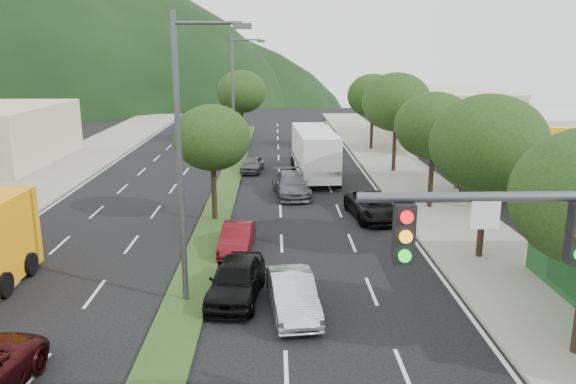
{
  "coord_description": "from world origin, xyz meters",
  "views": [
    {
      "loc": [
        3.23,
        -10.64,
        8.69
      ],
      "look_at": [
        3.79,
        13.96,
        2.55
      ],
      "focal_mm": 35.0,
      "sensor_mm": 36.0,
      "label": 1
    }
  ],
  "objects_px": {
    "tree_r_b": "(488,144)",
    "streetlight_near": "(185,148)",
    "car_queue_c": "(237,238)",
    "car_queue_d": "(373,206)",
    "sedan_silver": "(292,294)",
    "tree_r_d": "(396,102)",
    "car_queue_e": "(252,164)",
    "car_queue_b": "(291,185)",
    "car_queue_a": "(236,279)",
    "motorhome": "(314,152)",
    "tree_r_e": "(373,96)",
    "tree_r_c": "(434,126)",
    "streetlight_mid": "(236,94)",
    "tree_med_near": "(212,138)",
    "tree_med_far": "(241,92)"
  },
  "relations": [
    {
      "from": "car_queue_a",
      "to": "car_queue_c",
      "type": "xyz_separation_m",
      "value": [
        -0.29,
        5.0,
        -0.11
      ]
    },
    {
      "from": "sedan_silver",
      "to": "car_queue_c",
      "type": "distance_m",
      "value": 6.61
    },
    {
      "from": "tree_r_c",
      "to": "car_queue_a",
      "type": "bearing_deg",
      "value": -130.94
    },
    {
      "from": "tree_r_c",
      "to": "streetlight_mid",
      "type": "height_order",
      "value": "streetlight_mid"
    },
    {
      "from": "tree_med_near",
      "to": "car_queue_c",
      "type": "relative_size",
      "value": 1.59
    },
    {
      "from": "tree_r_d",
      "to": "car_queue_e",
      "type": "xyz_separation_m",
      "value": [
        -10.5,
        0.46,
        -4.57
      ]
    },
    {
      "from": "car_queue_d",
      "to": "tree_med_far",
      "type": "bearing_deg",
      "value": 101.3
    },
    {
      "from": "car_queue_a",
      "to": "car_queue_e",
      "type": "relative_size",
      "value": 1.21
    },
    {
      "from": "streetlight_near",
      "to": "sedan_silver",
      "type": "xyz_separation_m",
      "value": [
        3.58,
        -0.97,
        -4.9
      ]
    },
    {
      "from": "car_queue_a",
      "to": "car_queue_e",
      "type": "distance_m",
      "value": 22.22
    },
    {
      "from": "sedan_silver",
      "to": "car_queue_a",
      "type": "bearing_deg",
      "value": 142.25
    },
    {
      "from": "tree_r_b",
      "to": "car_queue_a",
      "type": "relative_size",
      "value": 1.6
    },
    {
      "from": "tree_r_b",
      "to": "tree_r_c",
      "type": "xyz_separation_m",
      "value": [
        0.0,
        8.0,
        -0.29
      ]
    },
    {
      "from": "tree_r_d",
      "to": "motorhome",
      "type": "bearing_deg",
      "value": -165.23
    },
    {
      "from": "streetlight_near",
      "to": "car_queue_e",
      "type": "xyz_separation_m",
      "value": [
        1.29,
        22.46,
        -4.97
      ]
    },
    {
      "from": "streetlight_mid",
      "to": "tree_med_near",
      "type": "bearing_deg",
      "value": -90.78
    },
    {
      "from": "streetlight_near",
      "to": "car_queue_a",
      "type": "distance_m",
      "value": 5.1
    },
    {
      "from": "sedan_silver",
      "to": "car_queue_b",
      "type": "bearing_deg",
      "value": 81.85
    },
    {
      "from": "tree_r_e",
      "to": "car_queue_c",
      "type": "height_order",
      "value": "tree_r_e"
    },
    {
      "from": "tree_r_b",
      "to": "streetlight_near",
      "type": "distance_m",
      "value": 12.47
    },
    {
      "from": "tree_r_c",
      "to": "tree_r_e",
      "type": "height_order",
      "value": "tree_r_e"
    },
    {
      "from": "tree_r_d",
      "to": "car_queue_e",
      "type": "relative_size",
      "value": 2.01
    },
    {
      "from": "tree_med_far",
      "to": "streetlight_mid",
      "type": "height_order",
      "value": "streetlight_mid"
    },
    {
      "from": "sedan_silver",
      "to": "car_queue_d",
      "type": "height_order",
      "value": "sedan_silver"
    },
    {
      "from": "tree_r_e",
      "to": "sedan_silver",
      "type": "xyz_separation_m",
      "value": [
        -8.21,
        -32.97,
        -4.21
      ]
    },
    {
      "from": "tree_med_near",
      "to": "car_queue_b",
      "type": "xyz_separation_m",
      "value": [
        4.19,
        5.23,
        -3.72
      ]
    },
    {
      "from": "car_queue_c",
      "to": "car_queue_d",
      "type": "relative_size",
      "value": 0.78
    },
    {
      "from": "tree_med_near",
      "to": "tree_med_far",
      "type": "distance_m",
      "value": 26.01
    },
    {
      "from": "tree_r_e",
      "to": "tree_med_far",
      "type": "bearing_deg",
      "value": 161.57
    },
    {
      "from": "streetlight_mid",
      "to": "car_queue_d",
      "type": "xyz_separation_m",
      "value": [
        8.25,
        -14.77,
        -4.91
      ]
    },
    {
      "from": "tree_med_far",
      "to": "car_queue_d",
      "type": "xyz_separation_m",
      "value": [
        8.46,
        -25.77,
        -4.33
      ]
    },
    {
      "from": "tree_r_c",
      "to": "streetlight_mid",
      "type": "xyz_separation_m",
      "value": [
        -11.79,
        13.0,
        0.84
      ]
    },
    {
      "from": "tree_r_e",
      "to": "streetlight_near",
      "type": "bearing_deg",
      "value": -110.23
    },
    {
      "from": "car_queue_a",
      "to": "car_queue_c",
      "type": "relative_size",
      "value": 1.14
    },
    {
      "from": "car_queue_a",
      "to": "motorhome",
      "type": "xyz_separation_m",
      "value": [
        4.2,
        20.18,
        1.08
      ]
    },
    {
      "from": "streetlight_mid",
      "to": "tree_r_e",
      "type": "bearing_deg",
      "value": 30.69
    },
    {
      "from": "car_queue_a",
      "to": "motorhome",
      "type": "bearing_deg",
      "value": 85.15
    },
    {
      "from": "tree_r_d",
      "to": "streetlight_mid",
      "type": "relative_size",
      "value": 0.72
    },
    {
      "from": "streetlight_near",
      "to": "car_queue_c",
      "type": "distance_m",
      "value": 7.33
    },
    {
      "from": "sedan_silver",
      "to": "car_queue_d",
      "type": "relative_size",
      "value": 0.85
    },
    {
      "from": "tree_med_near",
      "to": "tree_med_far",
      "type": "bearing_deg",
      "value": 90.0
    },
    {
      "from": "car_queue_d",
      "to": "motorhome",
      "type": "xyz_separation_m",
      "value": [
        -2.46,
        10.18,
        1.14
      ]
    },
    {
      "from": "tree_r_d",
      "to": "tree_r_e",
      "type": "height_order",
      "value": "tree_r_d"
    },
    {
      "from": "car_queue_b",
      "to": "car_queue_e",
      "type": "xyz_separation_m",
      "value": [
        -2.69,
        7.22,
        -0.1
      ]
    },
    {
      "from": "streetlight_mid",
      "to": "car_queue_c",
      "type": "distance_m",
      "value": 20.42
    },
    {
      "from": "streetlight_near",
      "to": "car_queue_b",
      "type": "relative_size",
      "value": 2.05
    },
    {
      "from": "tree_r_b",
      "to": "car_queue_d",
      "type": "distance_m",
      "value": 8.39
    },
    {
      "from": "streetlight_near",
      "to": "car_queue_b",
      "type": "height_order",
      "value": "streetlight_near"
    },
    {
      "from": "tree_r_b",
      "to": "car_queue_d",
      "type": "relative_size",
      "value": 1.43
    },
    {
      "from": "car_queue_d",
      "to": "car_queue_b",
      "type": "bearing_deg",
      "value": 123.57
    }
  ]
}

